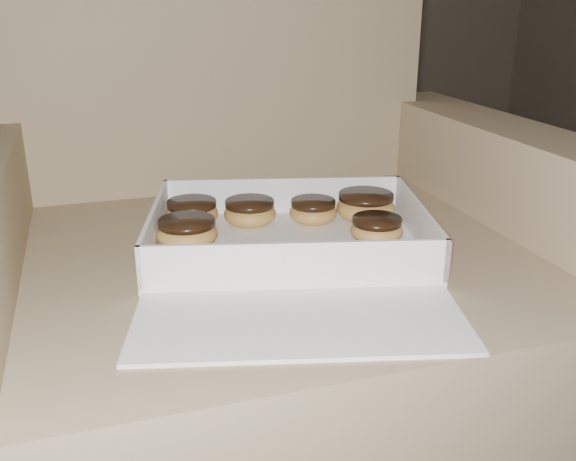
% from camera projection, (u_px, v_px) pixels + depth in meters
% --- Properties ---
extents(armchair, '(0.94, 0.79, 0.98)m').
position_uv_depth(armchair, '(262.00, 304.00, 1.04)').
color(armchair, '#94825E').
rests_on(armchair, floor).
extents(bakery_box, '(0.47, 0.52, 0.06)m').
position_uv_depth(bakery_box, '(292.00, 251.00, 0.88)').
color(bakery_box, white).
rests_on(bakery_box, armchair).
extents(donut_a, '(0.08, 0.08, 0.04)m').
position_uv_depth(donut_a, '(187.00, 232.00, 0.89)').
color(donut_a, '#C98E46').
rests_on(donut_a, bakery_box).
extents(donut_b, '(0.09, 0.09, 0.05)m').
position_uv_depth(donut_b, '(366.00, 206.00, 1.00)').
color(donut_b, '#C98E46').
rests_on(donut_b, bakery_box).
extents(donut_c, '(0.08, 0.08, 0.04)m').
position_uv_depth(donut_c, '(377.00, 229.00, 0.91)').
color(donut_c, '#C98E46').
rests_on(donut_c, bakery_box).
extents(donut_d, '(0.07, 0.07, 0.04)m').
position_uv_depth(donut_d, '(313.00, 211.00, 0.99)').
color(donut_d, '#C98E46').
rests_on(donut_d, bakery_box).
extents(donut_e, '(0.08, 0.08, 0.04)m').
position_uv_depth(donut_e, '(192.00, 212.00, 0.98)').
color(donut_e, '#C98E46').
rests_on(donut_e, bakery_box).
extents(donut_f, '(0.08, 0.08, 0.04)m').
position_uv_depth(donut_f, '(250.00, 212.00, 0.98)').
color(donut_f, '#C98E46').
rests_on(donut_f, bakery_box).
extents(crumb_a, '(0.01, 0.01, 0.00)m').
position_uv_depth(crumb_a, '(180.00, 272.00, 0.82)').
color(crumb_a, black).
rests_on(crumb_a, bakery_box).
extents(crumb_b, '(0.01, 0.01, 0.00)m').
position_uv_depth(crumb_b, '(263.00, 280.00, 0.80)').
color(crumb_b, black).
rests_on(crumb_b, bakery_box).
extents(crumb_c, '(0.01, 0.01, 0.00)m').
position_uv_depth(crumb_c, '(339.00, 274.00, 0.81)').
color(crumb_c, black).
rests_on(crumb_c, bakery_box).
extents(crumb_d, '(0.01, 0.01, 0.00)m').
position_uv_depth(crumb_d, '(166.00, 250.00, 0.89)').
color(crumb_d, black).
rests_on(crumb_d, bakery_box).
extents(crumb_e, '(0.01, 0.01, 0.00)m').
position_uv_depth(crumb_e, '(191.00, 268.00, 0.83)').
color(crumb_e, black).
rests_on(crumb_e, bakery_box).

